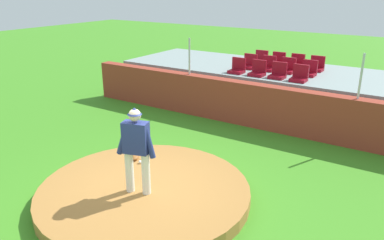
# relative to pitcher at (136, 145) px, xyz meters

# --- Properties ---
(ground_plane) EXTENTS (60.00, 60.00, 0.00)m
(ground_plane) POSITION_rel_pitcher_xyz_m (-0.03, 0.21, -1.27)
(ground_plane) COLOR #3C861F
(pitchers_mound) EXTENTS (4.27, 4.27, 0.26)m
(pitchers_mound) POSITION_rel_pitcher_xyz_m (-0.03, 0.21, -1.14)
(pitchers_mound) COLOR #A36F35
(pitchers_mound) RESTS_ON ground_plane
(pitcher) EXTENTS (0.79, 0.39, 1.74)m
(pitcher) POSITION_rel_pitcher_xyz_m (0.00, 0.00, 0.00)
(pitcher) COLOR silver
(pitcher) RESTS_ON pitchers_mound
(baseball) EXTENTS (0.07, 0.07, 0.07)m
(baseball) POSITION_rel_pitcher_xyz_m (-0.79, 0.98, -0.98)
(baseball) COLOR white
(baseball) RESTS_ON pitchers_mound
(fielding_glove) EXTENTS (0.33, 0.36, 0.11)m
(fielding_glove) POSITION_rel_pitcher_xyz_m (-1.05, 1.08, -0.96)
(fielding_glove) COLOR brown
(fielding_glove) RESTS_ON pitchers_mound
(brick_barrier) EXTENTS (12.16, 0.40, 1.33)m
(brick_barrier) POSITION_rel_pitcher_xyz_m (-0.03, 5.30, -0.61)
(brick_barrier) COLOR maroon
(brick_barrier) RESTS_ON ground_plane
(fence_post_left) EXTENTS (0.06, 0.06, 1.18)m
(fence_post_left) POSITION_rel_pitcher_xyz_m (-2.27, 5.30, 0.64)
(fence_post_left) COLOR silver
(fence_post_left) RESTS_ON brick_barrier
(fence_post_right) EXTENTS (0.06, 0.06, 1.18)m
(fence_post_right) POSITION_rel_pitcher_xyz_m (2.93, 5.30, 0.64)
(fence_post_right) COLOR silver
(fence_post_right) RESTS_ON brick_barrier
(bleacher_platform) EXTENTS (11.51, 3.63, 1.30)m
(bleacher_platform) POSITION_rel_pitcher_xyz_m (-0.03, 7.77, -0.62)
(bleacher_platform) COLOR gray
(bleacher_platform) RESTS_ON ground_plane
(stadium_chair_0) EXTENTS (0.48, 0.44, 0.50)m
(stadium_chair_0) POSITION_rel_pitcher_xyz_m (-1.11, 6.47, 0.18)
(stadium_chair_0) COLOR maroon
(stadium_chair_0) RESTS_ON bleacher_platform
(stadium_chair_1) EXTENTS (0.48, 0.44, 0.50)m
(stadium_chair_1) POSITION_rel_pitcher_xyz_m (-0.37, 6.47, 0.18)
(stadium_chair_1) COLOR maroon
(stadium_chair_1) RESTS_ON bleacher_platform
(stadium_chair_2) EXTENTS (0.48, 0.44, 0.50)m
(stadium_chair_2) POSITION_rel_pitcher_xyz_m (0.31, 6.50, 0.18)
(stadium_chair_2) COLOR maroon
(stadium_chair_2) RESTS_ON bleacher_platform
(stadium_chair_3) EXTENTS (0.48, 0.44, 0.50)m
(stadium_chair_3) POSITION_rel_pitcher_xyz_m (1.01, 6.47, 0.18)
(stadium_chair_3) COLOR maroon
(stadium_chair_3) RESTS_ON bleacher_platform
(stadium_chair_4) EXTENTS (0.48, 0.44, 0.50)m
(stadium_chair_4) POSITION_rel_pitcher_xyz_m (-1.08, 7.36, 0.18)
(stadium_chair_4) COLOR maroon
(stadium_chair_4) RESTS_ON bleacher_platform
(stadium_chair_5) EXTENTS (0.48, 0.44, 0.50)m
(stadium_chair_5) POSITION_rel_pitcher_xyz_m (-0.39, 7.39, 0.18)
(stadium_chair_5) COLOR maroon
(stadium_chair_5) RESTS_ON bleacher_platform
(stadium_chair_6) EXTENTS (0.48, 0.44, 0.50)m
(stadium_chair_6) POSITION_rel_pitcher_xyz_m (0.30, 7.41, 0.18)
(stadium_chair_6) COLOR maroon
(stadium_chair_6) RESTS_ON bleacher_platform
(stadium_chair_7) EXTENTS (0.48, 0.44, 0.50)m
(stadium_chair_7) POSITION_rel_pitcher_xyz_m (1.03, 7.37, 0.18)
(stadium_chair_7) COLOR maroon
(stadium_chair_7) RESTS_ON bleacher_platform
(stadium_chair_8) EXTENTS (0.48, 0.44, 0.50)m
(stadium_chair_8) POSITION_rel_pitcher_xyz_m (-1.06, 8.30, 0.18)
(stadium_chair_8) COLOR maroon
(stadium_chair_8) RESTS_ON bleacher_platform
(stadium_chair_9) EXTENTS (0.48, 0.44, 0.50)m
(stadium_chair_9) POSITION_rel_pitcher_xyz_m (-0.38, 8.27, 0.18)
(stadium_chair_9) COLOR maroon
(stadium_chair_9) RESTS_ON bleacher_platform
(stadium_chair_10) EXTENTS (0.48, 0.44, 0.50)m
(stadium_chair_10) POSITION_rel_pitcher_xyz_m (0.33, 8.28, 0.18)
(stadium_chair_10) COLOR maroon
(stadium_chair_10) RESTS_ON bleacher_platform
(stadium_chair_11) EXTENTS (0.48, 0.44, 0.50)m
(stadium_chair_11) POSITION_rel_pitcher_xyz_m (1.03, 8.26, 0.18)
(stadium_chair_11) COLOR maroon
(stadium_chair_11) RESTS_ON bleacher_platform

